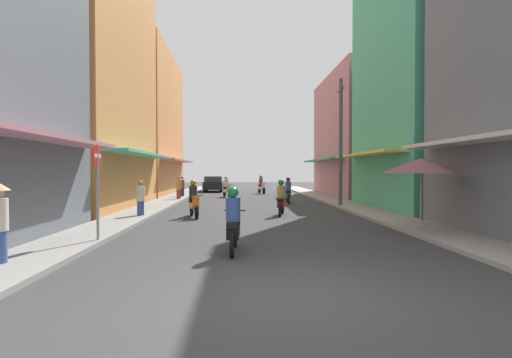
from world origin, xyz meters
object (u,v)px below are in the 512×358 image
(pedestrian_foreground, at_px, (141,199))
(vendor_umbrella, at_px, (421,166))
(parked_car, at_px, (214,184))
(motorbike_silver, at_px, (227,188))
(pedestrian_crossing, at_px, (179,188))
(motorbike_green, at_px, (288,192))
(motorbike_white, at_px, (261,186))
(motorbike_orange, at_px, (194,201))
(motorbike_maroon, at_px, (281,199))
(motorbike_black, at_px, (234,223))
(pedestrian_far, at_px, (182,187))
(utility_pole, at_px, (341,142))
(street_sign_no_entry, at_px, (97,180))

(pedestrian_foreground, distance_m, vendor_umbrella, 10.70)
(parked_car, height_order, vendor_umbrella, vendor_umbrella)
(motorbike_silver, bearing_deg, pedestrian_crossing, -134.52)
(motorbike_silver, distance_m, motorbike_green, 6.73)
(motorbike_green, height_order, motorbike_white, same)
(motorbike_green, height_order, parked_car, motorbike_green)
(motorbike_green, relative_size, vendor_umbrella, 0.77)
(motorbike_silver, distance_m, pedestrian_foreground, 12.79)
(motorbike_orange, bearing_deg, motorbike_maroon, 7.88)
(pedestrian_foreground, bearing_deg, motorbike_orange, 5.12)
(motorbike_green, distance_m, motorbike_white, 9.75)
(motorbike_silver, xyz_separation_m, pedestrian_foreground, (-3.15, -12.39, 0.07))
(motorbike_white, relative_size, motorbike_black, 0.98)
(motorbike_maroon, height_order, pedestrian_far, motorbike_maroon)
(vendor_umbrella, distance_m, utility_pole, 8.67)
(parked_car, relative_size, utility_pole, 0.60)
(pedestrian_far, xyz_separation_m, pedestrian_crossing, (0.15, -2.54, 0.03))
(motorbike_silver, relative_size, motorbike_black, 0.96)
(motorbike_maroon, xyz_separation_m, utility_pole, (3.56, 3.49, 2.79))
(motorbike_orange, distance_m, pedestrian_foreground, 2.17)
(motorbike_orange, distance_m, utility_pole, 8.79)
(motorbike_green, height_order, street_sign_no_entry, street_sign_no_entry)
(motorbike_green, distance_m, parked_car, 14.32)
(motorbike_green, relative_size, motorbike_orange, 1.03)
(motorbike_silver, xyz_separation_m, street_sign_no_entry, (-2.85, -18.00, 1.01))
(motorbike_maroon, xyz_separation_m, motorbike_white, (0.07, 15.85, 0.00))
(street_sign_no_entry, bearing_deg, pedestrian_foreground, 93.07)
(motorbike_maroon, bearing_deg, street_sign_no_entry, -131.60)
(motorbike_black, bearing_deg, vendor_umbrella, 22.98)
(pedestrian_foreground, bearing_deg, street_sign_no_entry, -86.93)
(motorbike_black, xyz_separation_m, utility_pole, (5.55, 11.00, 2.79))
(motorbike_silver, height_order, utility_pole, utility_pole)
(pedestrian_crossing, bearing_deg, pedestrian_foreground, -90.67)
(motorbike_green, xyz_separation_m, parked_car, (-5.30, 13.31, 0.04))
(pedestrian_crossing, relative_size, street_sign_no_entry, 0.61)
(motorbike_silver, bearing_deg, street_sign_no_entry, -99.00)
(motorbike_orange, relative_size, vendor_umbrella, 0.75)
(motorbike_green, bearing_deg, motorbike_orange, -125.95)
(motorbike_maroon, relative_size, utility_pole, 0.26)
(motorbike_white, relative_size, motorbike_orange, 1.01)
(motorbike_black, distance_m, vendor_umbrella, 6.42)
(motorbike_orange, relative_size, parked_car, 0.43)
(pedestrian_far, bearing_deg, pedestrian_crossing, -86.66)
(pedestrian_crossing, relative_size, vendor_umbrella, 0.69)
(parked_car, distance_m, vendor_umbrella, 25.83)
(motorbike_maroon, distance_m, pedestrian_far, 12.61)
(motorbike_black, height_order, pedestrian_crossing, pedestrian_crossing)
(motorbike_silver, distance_m, pedestrian_far, 3.24)
(vendor_umbrella, xyz_separation_m, utility_pole, (-0.21, 8.55, 1.39))
(motorbike_maroon, distance_m, street_sign_no_entry, 8.52)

